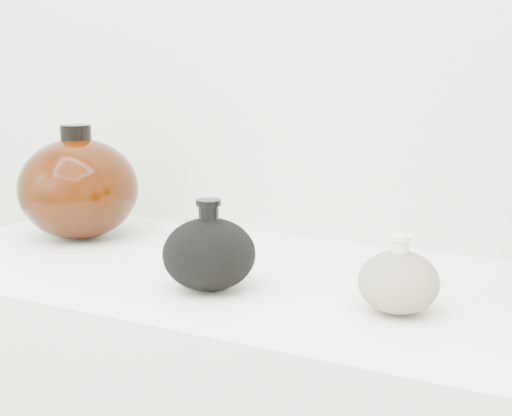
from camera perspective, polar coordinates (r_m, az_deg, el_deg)
The scene contains 3 objects.
black_gourd_vase at distance 0.98m, azimuth -3.77°, elevation -3.64°, with size 0.15×0.15×0.13m.
cream_gourd_vase at distance 0.91m, azimuth 11.33°, elevation -5.77°, with size 0.10×0.10×0.10m.
left_round_pot at distance 1.31m, azimuth -14.01°, elevation 1.56°, with size 0.24×0.24×0.20m.
Camera 1 is at (0.45, 0.04, 1.21)m, focal length 50.00 mm.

